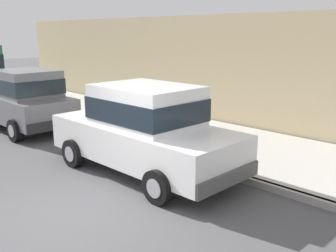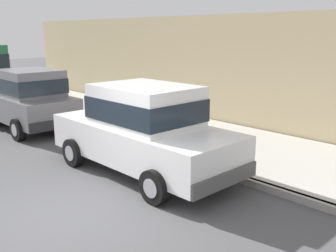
# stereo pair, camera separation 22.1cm
# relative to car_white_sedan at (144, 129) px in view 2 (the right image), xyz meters

# --- Properties ---
(ground_plane) EXTENTS (80.00, 80.00, 0.00)m
(ground_plane) POSITION_rel_car_white_sedan_xyz_m (-2.16, -0.84, -0.98)
(ground_plane) COLOR #4C4C4F
(curb) EXTENTS (0.16, 64.00, 0.14)m
(curb) POSITION_rel_car_white_sedan_xyz_m (1.04, -0.84, -0.91)
(curb) COLOR gray
(curb) RESTS_ON ground
(sidewalk) EXTENTS (3.60, 64.00, 0.14)m
(sidewalk) POSITION_rel_car_white_sedan_xyz_m (2.84, -0.84, -0.91)
(sidewalk) COLOR #B7B5AD
(sidewalk) RESTS_ON ground
(car_white_sedan) EXTENTS (2.05, 4.61, 1.92)m
(car_white_sedan) POSITION_rel_car_white_sedan_xyz_m (0.00, 0.00, 0.00)
(car_white_sedan) COLOR white
(car_white_sedan) RESTS_ON ground
(car_grey_hatchback) EXTENTS (1.97, 3.81, 1.88)m
(car_grey_hatchback) POSITION_rel_car_white_sedan_xyz_m (-0.07, 5.46, -0.01)
(car_grey_hatchback) COLOR slate
(car_grey_hatchback) RESTS_ON ground
(dog_black) EXTENTS (0.34, 0.73, 0.49)m
(dog_black) POSITION_rel_car_white_sedan_xyz_m (2.27, 0.55, -0.55)
(dog_black) COLOR black
(dog_black) RESTS_ON sidewalk
(fire_hydrant) EXTENTS (0.34, 0.24, 0.72)m
(fire_hydrant) POSITION_rel_car_white_sedan_xyz_m (1.49, 3.04, -0.51)
(fire_hydrant) COLOR red
(fire_hydrant) RESTS_ON sidewalk
(building_facade) EXTENTS (0.50, 20.00, 3.53)m
(building_facade) POSITION_rel_car_white_sedan_xyz_m (4.94, 3.79, 0.78)
(building_facade) COLOR tan
(building_facade) RESTS_ON ground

